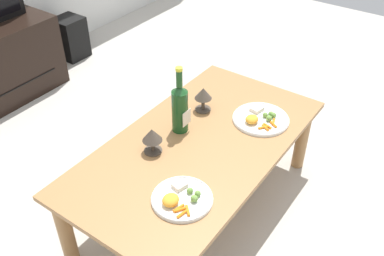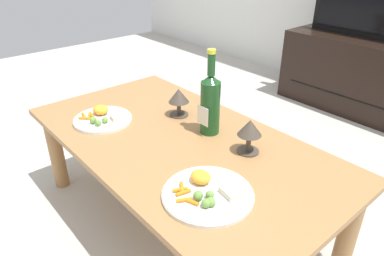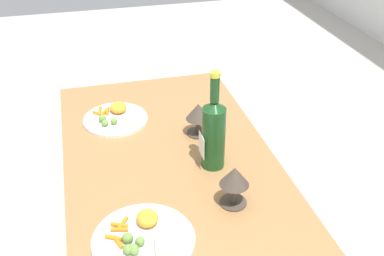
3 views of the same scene
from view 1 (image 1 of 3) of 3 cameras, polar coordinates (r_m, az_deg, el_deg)
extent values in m
plane|color=#B7B2A8|center=(2.35, 0.72, -10.25)|extent=(6.40, 6.40, 0.00)
cube|color=#9E7042|center=(2.06, 0.81, -2.32)|extent=(1.36, 0.73, 0.03)
cylinder|color=#9E7042|center=(2.54, 14.36, -1.28)|extent=(0.07, 0.07, 0.41)
cylinder|color=#9E7042|center=(2.06, -16.47, -12.76)|extent=(0.07, 0.07, 0.41)
cylinder|color=#9E7042|center=(2.74, 2.95, 3.19)|extent=(0.07, 0.07, 0.41)
cube|color=black|center=(3.17, -23.88, 3.95)|extent=(0.91, 0.01, 0.01)
cube|color=black|center=(3.79, -15.77, 11.43)|extent=(0.22, 0.22, 0.34)
cylinder|color=#19471E|center=(2.08, -1.62, 2.23)|extent=(0.08, 0.08, 0.22)
cone|color=#19471E|center=(2.01, -1.68, 5.14)|extent=(0.08, 0.08, 0.04)
cylinder|color=#19471E|center=(1.98, -1.71, 6.53)|extent=(0.03, 0.03, 0.09)
cylinder|color=yellow|center=(1.95, -1.73, 7.81)|extent=(0.03, 0.03, 0.02)
cube|color=silver|center=(2.07, -0.70, 1.36)|extent=(0.06, 0.00, 0.08)
cylinder|color=#473D33|center=(2.02, -5.17, -3.01)|extent=(0.09, 0.09, 0.01)
cylinder|color=#473D33|center=(2.00, -5.22, -2.28)|extent=(0.02, 0.02, 0.06)
cone|color=#473D33|center=(1.96, -5.32, -0.90)|extent=(0.09, 0.09, 0.06)
cylinder|color=#473D33|center=(2.28, 1.46, 2.49)|extent=(0.08, 0.08, 0.01)
cylinder|color=#473D33|center=(2.26, 1.48, 3.26)|extent=(0.02, 0.02, 0.07)
cone|color=#473D33|center=(2.22, 1.50, 4.63)|extent=(0.09, 0.09, 0.06)
cylinder|color=white|center=(1.78, -1.32, -9.38)|extent=(0.25, 0.25, 0.01)
torus|color=white|center=(1.78, -1.32, -9.20)|extent=(0.25, 0.25, 0.01)
ellipsoid|color=orange|center=(1.74, -2.85, -9.51)|extent=(0.07, 0.07, 0.04)
cube|color=beige|center=(1.82, -1.63, -7.60)|extent=(0.07, 0.06, 0.02)
cylinder|color=orange|center=(1.73, -1.78, -10.55)|extent=(0.05, 0.02, 0.01)
cylinder|color=orange|center=(1.73, -1.43, -10.69)|extent=(0.05, 0.04, 0.01)
cylinder|color=orange|center=(1.71, -1.29, -11.28)|extent=(0.05, 0.02, 0.01)
cylinder|color=orange|center=(1.72, -0.58, -10.89)|extent=(0.04, 0.05, 0.01)
sphere|color=olive|center=(1.75, 0.31, -9.33)|extent=(0.03, 0.03, 0.03)
sphere|color=olive|center=(1.79, -0.28, -8.29)|extent=(0.03, 0.03, 0.03)
sphere|color=olive|center=(1.78, 0.75, -8.67)|extent=(0.03, 0.03, 0.03)
cylinder|color=white|center=(2.23, 9.08, 1.15)|extent=(0.29, 0.29, 0.01)
torus|color=white|center=(2.22, 9.10, 1.32)|extent=(0.29, 0.29, 0.01)
ellipsoid|color=orange|center=(2.18, 7.93, 1.15)|extent=(0.07, 0.06, 0.04)
cube|color=beige|center=(2.27, 8.59, 2.52)|extent=(0.07, 0.06, 0.02)
cylinder|color=orange|center=(2.15, 9.37, 0.09)|extent=(0.05, 0.04, 0.01)
cylinder|color=orange|center=(2.15, 9.70, 0.06)|extent=(0.03, 0.05, 0.01)
cylinder|color=orange|center=(2.17, 9.95, 0.27)|extent=(0.02, 0.05, 0.01)
cylinder|color=orange|center=(2.18, 10.75, 0.46)|extent=(0.03, 0.05, 0.01)
cylinder|color=orange|center=(2.20, 10.73, 0.81)|extent=(0.05, 0.03, 0.01)
sphere|color=olive|center=(2.24, 10.40, 1.84)|extent=(0.03, 0.03, 0.03)
sphere|color=olive|center=(2.23, 10.74, 1.68)|extent=(0.03, 0.03, 0.03)
sphere|color=olive|center=(2.20, 10.17, 1.26)|extent=(0.03, 0.03, 0.03)
sphere|color=olive|center=(2.23, 9.68, 1.71)|extent=(0.03, 0.03, 0.03)
sphere|color=olive|center=(2.25, 10.46, 1.87)|extent=(0.02, 0.02, 0.02)
camera|label=2|loc=(2.36, 32.34, 17.32)|focal=32.91mm
camera|label=3|loc=(2.71, 24.30, 27.22)|focal=44.18mm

